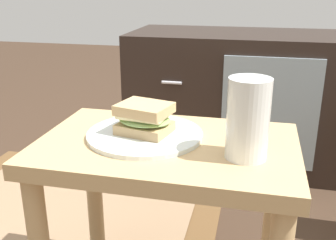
# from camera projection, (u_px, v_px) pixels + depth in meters

# --- Properties ---
(side_table) EXTENTS (0.56, 0.36, 0.46)m
(side_table) POSITION_uv_depth(u_px,v_px,m) (167.00, 179.00, 0.89)
(side_table) COLOR tan
(side_table) RESTS_ON ground
(tv_cabinet) EXTENTS (0.96, 0.46, 0.58)m
(tv_cabinet) POSITION_uv_depth(u_px,v_px,m) (241.00, 99.00, 1.76)
(tv_cabinet) COLOR black
(tv_cabinet) RESTS_ON ground
(area_rug) EXTENTS (1.06, 0.79, 0.01)m
(area_rug) POSITION_uv_depth(u_px,v_px,m) (73.00, 207.00, 1.45)
(area_rug) COLOR brown
(area_rug) RESTS_ON ground
(plate) EXTENTS (0.26, 0.26, 0.01)m
(plate) POSITION_uv_depth(u_px,v_px,m) (145.00, 134.00, 0.89)
(plate) COLOR silver
(plate) RESTS_ON side_table
(sandwich_front) EXTENTS (0.14, 0.12, 0.07)m
(sandwich_front) POSITION_uv_depth(u_px,v_px,m) (145.00, 118.00, 0.87)
(sandwich_front) COLOR tan
(sandwich_front) RESTS_ON plate
(beer_glass) EXTENTS (0.08, 0.08, 0.16)m
(beer_glass) POSITION_uv_depth(u_px,v_px,m) (248.00, 121.00, 0.76)
(beer_glass) COLOR silver
(beer_glass) RESTS_ON side_table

